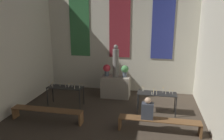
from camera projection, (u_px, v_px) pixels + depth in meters
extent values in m
cube|color=beige|center=(120.00, 37.00, 10.00)|extent=(7.02, 0.12, 5.01)
cube|color=#33723F|center=(80.00, 26.00, 10.17)|extent=(0.95, 0.03, 2.81)
cube|color=maroon|center=(120.00, 26.00, 9.80)|extent=(0.95, 0.03, 2.81)
cube|color=navy|center=(163.00, 27.00, 9.43)|extent=(0.95, 0.03, 2.81)
cube|color=gray|center=(116.00, 87.00, 9.54)|extent=(1.21, 0.69, 0.93)
cylinder|color=slate|center=(116.00, 63.00, 9.28)|extent=(0.26, 0.26, 1.19)
sphere|color=slate|center=(116.00, 47.00, 9.11)|extent=(0.19, 0.19, 0.19)
cylinder|color=#4C5666|center=(107.00, 73.00, 9.47)|extent=(0.19, 0.19, 0.24)
sphere|color=#DB3342|center=(107.00, 68.00, 9.42)|extent=(0.32, 0.32, 0.32)
cylinder|color=#4C5666|center=(125.00, 74.00, 9.32)|extent=(0.19, 0.19, 0.24)
sphere|color=#4C9351|center=(125.00, 69.00, 9.27)|extent=(0.32, 0.32, 0.32)
cube|color=black|center=(65.00, 87.00, 8.54)|extent=(1.39, 0.52, 0.02)
cylinder|color=black|center=(47.00, 97.00, 8.54)|extent=(0.04, 0.04, 0.75)
cylinder|color=black|center=(80.00, 100.00, 8.28)|extent=(0.04, 0.04, 0.75)
cylinder|color=black|center=(53.00, 93.00, 8.98)|extent=(0.04, 0.04, 0.75)
cylinder|color=black|center=(84.00, 96.00, 8.72)|extent=(0.04, 0.04, 0.75)
cylinder|color=silver|center=(60.00, 85.00, 8.62)|extent=(0.02, 0.02, 0.10)
sphere|color=#F9CC4C|center=(60.00, 83.00, 8.61)|extent=(0.02, 0.02, 0.02)
cylinder|color=silver|center=(75.00, 87.00, 8.27)|extent=(0.02, 0.02, 0.15)
sphere|color=#F9CC4C|center=(74.00, 85.00, 8.25)|extent=(0.02, 0.02, 0.02)
cylinder|color=silver|center=(66.00, 86.00, 8.47)|extent=(0.02, 0.02, 0.11)
sphere|color=#F9CC4C|center=(66.00, 84.00, 8.45)|extent=(0.02, 0.02, 0.02)
cylinder|color=silver|center=(54.00, 83.00, 8.81)|extent=(0.02, 0.02, 0.14)
sphere|color=#F9CC4C|center=(54.00, 81.00, 8.79)|extent=(0.02, 0.02, 0.02)
cylinder|color=silver|center=(53.00, 85.00, 8.50)|extent=(0.02, 0.02, 0.17)
sphere|color=#F9CC4C|center=(52.00, 83.00, 8.47)|extent=(0.02, 0.02, 0.02)
cylinder|color=silver|center=(72.00, 85.00, 8.51)|extent=(0.02, 0.02, 0.17)
sphere|color=#F9CC4C|center=(72.00, 83.00, 8.49)|extent=(0.02, 0.02, 0.02)
cylinder|color=silver|center=(49.00, 84.00, 8.60)|extent=(0.02, 0.02, 0.15)
sphere|color=#F9CC4C|center=(49.00, 82.00, 8.57)|extent=(0.02, 0.02, 0.02)
cylinder|color=silver|center=(69.00, 86.00, 8.49)|extent=(0.02, 0.02, 0.13)
sphere|color=#F9CC4C|center=(68.00, 84.00, 8.47)|extent=(0.02, 0.02, 0.02)
cylinder|color=silver|center=(82.00, 85.00, 8.58)|extent=(0.02, 0.02, 0.10)
sphere|color=#F9CC4C|center=(82.00, 84.00, 8.56)|extent=(0.02, 0.02, 0.02)
cylinder|color=silver|center=(69.00, 85.00, 8.61)|extent=(0.02, 0.02, 0.10)
sphere|color=#F9CC4C|center=(69.00, 83.00, 8.59)|extent=(0.02, 0.02, 0.02)
cylinder|color=silver|center=(52.00, 85.00, 8.62)|extent=(0.02, 0.02, 0.09)
sphere|color=#F9CC4C|center=(52.00, 84.00, 8.60)|extent=(0.02, 0.02, 0.02)
cylinder|color=silver|center=(79.00, 86.00, 8.38)|extent=(0.02, 0.02, 0.17)
sphere|color=#F9CC4C|center=(79.00, 84.00, 8.35)|extent=(0.02, 0.02, 0.02)
cube|color=black|center=(157.00, 93.00, 7.85)|extent=(1.39, 0.52, 0.02)
cylinder|color=black|center=(137.00, 104.00, 7.86)|extent=(0.04, 0.04, 0.75)
cylinder|color=black|center=(176.00, 107.00, 7.60)|extent=(0.04, 0.04, 0.75)
cylinder|color=black|center=(139.00, 100.00, 8.29)|extent=(0.04, 0.04, 0.75)
cylinder|color=black|center=(175.00, 102.00, 8.04)|extent=(0.04, 0.04, 0.75)
cylinder|color=silver|center=(163.00, 90.00, 7.91)|extent=(0.02, 0.02, 0.16)
sphere|color=#F9CC4C|center=(163.00, 88.00, 7.89)|extent=(0.02, 0.02, 0.02)
cylinder|color=silver|center=(163.00, 90.00, 7.98)|extent=(0.02, 0.02, 0.17)
sphere|color=#F9CC4C|center=(163.00, 87.00, 7.95)|extent=(0.02, 0.02, 0.02)
cylinder|color=silver|center=(142.00, 89.00, 8.02)|extent=(0.02, 0.02, 0.18)
sphere|color=#F9CC4C|center=(143.00, 86.00, 8.00)|extent=(0.02, 0.02, 0.02)
cylinder|color=silver|center=(144.00, 89.00, 8.06)|extent=(0.02, 0.02, 0.12)
sphere|color=#F9CC4C|center=(144.00, 88.00, 8.05)|extent=(0.02, 0.02, 0.02)
cylinder|color=silver|center=(154.00, 93.00, 7.75)|extent=(0.02, 0.02, 0.12)
sphere|color=#F9CC4C|center=(154.00, 91.00, 7.73)|extent=(0.02, 0.02, 0.02)
cylinder|color=silver|center=(157.00, 93.00, 7.68)|extent=(0.02, 0.02, 0.14)
sphere|color=#F9CC4C|center=(157.00, 91.00, 7.66)|extent=(0.02, 0.02, 0.02)
cylinder|color=silver|center=(152.00, 93.00, 7.68)|extent=(0.02, 0.02, 0.09)
sphere|color=#F9CC4C|center=(152.00, 92.00, 7.67)|extent=(0.02, 0.02, 0.02)
cylinder|color=silver|center=(170.00, 92.00, 7.84)|extent=(0.02, 0.02, 0.11)
sphere|color=#F9CC4C|center=(170.00, 90.00, 7.83)|extent=(0.02, 0.02, 0.02)
cylinder|color=silver|center=(173.00, 93.00, 7.74)|extent=(0.02, 0.02, 0.12)
sphere|color=#F9CC4C|center=(173.00, 91.00, 7.72)|extent=(0.02, 0.02, 0.02)
cylinder|color=silver|center=(153.00, 93.00, 7.64)|extent=(0.02, 0.02, 0.13)
sphere|color=#F9CC4C|center=(153.00, 91.00, 7.62)|extent=(0.02, 0.02, 0.02)
cylinder|color=silver|center=(166.00, 93.00, 7.74)|extent=(0.02, 0.02, 0.10)
sphere|color=#F9CC4C|center=(166.00, 91.00, 7.73)|extent=(0.02, 0.02, 0.02)
cylinder|color=silver|center=(154.00, 91.00, 7.94)|extent=(0.02, 0.02, 0.12)
sphere|color=#F9CC4C|center=(154.00, 89.00, 7.93)|extent=(0.02, 0.02, 0.02)
cube|color=brown|center=(47.00, 110.00, 7.34)|extent=(2.47, 0.36, 0.03)
cube|color=brown|center=(16.00, 112.00, 7.63)|extent=(0.06, 0.32, 0.40)
cube|color=brown|center=(81.00, 119.00, 7.16)|extent=(0.06, 0.32, 0.40)
cube|color=brown|center=(159.00, 120.00, 6.62)|extent=(2.47, 0.36, 0.03)
cube|color=brown|center=(120.00, 122.00, 6.91)|extent=(0.06, 0.32, 0.40)
cube|color=brown|center=(200.00, 130.00, 6.44)|extent=(0.06, 0.32, 0.40)
cube|color=#383D47|center=(147.00, 111.00, 6.63)|extent=(0.36, 0.24, 0.49)
sphere|color=tan|center=(148.00, 100.00, 6.54)|extent=(0.19, 0.19, 0.19)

